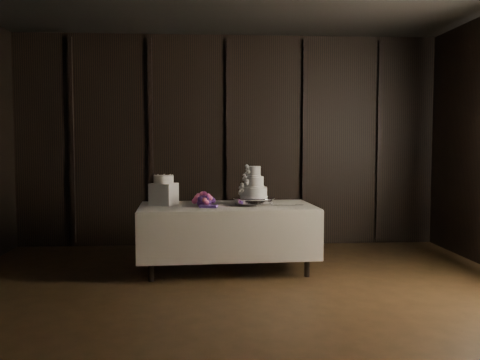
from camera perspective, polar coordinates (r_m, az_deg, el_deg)
name	(u,v)px	position (r m, az deg, el deg)	size (l,w,h in m)	color
room	(246,140)	(4.18, 0.68, 4.33)	(6.08, 7.08, 3.08)	black
display_table	(227,235)	(6.17, -1.40, -5.88)	(2.04, 1.14, 0.76)	beige
cake_stand	(254,201)	(6.12, 1.50, -2.29)	(0.48, 0.48, 0.09)	silver
wedding_cake	(252,185)	(6.09, 1.27, -0.56)	(0.34, 0.30, 0.36)	white
bouquet	(204,201)	(6.02, -3.85, -2.20)	(0.30, 0.40, 0.19)	#D84D82
box_pedestal	(164,194)	(6.21, -8.14, -1.50)	(0.26, 0.26, 0.25)	white
small_cake	(164,179)	(6.19, -8.15, 0.07)	(0.23, 0.23, 0.09)	white
cake_knife	(283,205)	(6.09, 4.60, -2.71)	(0.37, 0.02, 0.01)	silver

